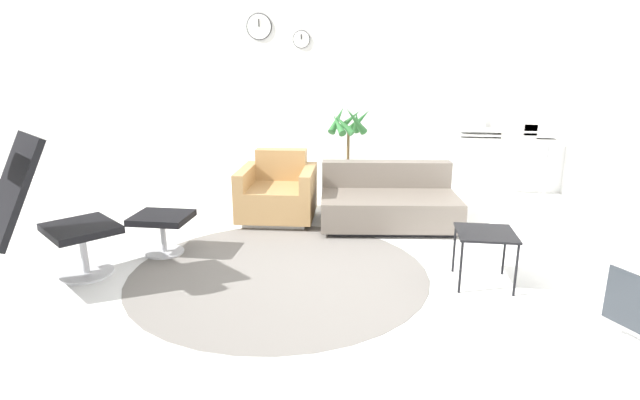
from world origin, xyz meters
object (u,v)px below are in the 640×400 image
Objects in this scene: lounge_chair at (26,193)px; side_table at (486,237)px; ottoman at (162,224)px; shelf_unit at (518,131)px; couch_low at (388,204)px; potted_plant at (348,150)px; armchair_red at (278,195)px.

lounge_chair is 2.91× the size of side_table.
ottoman is 4.58m from shelf_unit.
ottoman is 0.33× the size of couch_low.
potted_plant is at bearing 116.44° from side_table.
lounge_chair reaches higher than potted_plant.
armchair_red is 0.72× the size of potted_plant.
couch_low is (1.25, -0.02, -0.05)m from armchair_red.
armchair_red reaches higher than couch_low.
ottoman is 0.31× the size of shelf_unit.
side_table is 3.04m from shelf_unit.
lounge_chair is at bearing 29.58° from couch_low.
shelf_unit is (2.19, 0.22, 0.25)m from potted_plant.
side_table is at bearing 140.71° from armchair_red.
shelf_unit is at bearing 5.72° from potted_plant.
armchair_red is at bearing -7.46° from couch_low.
armchair_red is 0.53× the size of shelf_unit.
ottoman is 1.46m from armchair_red.
lounge_chair is 2.58m from armchair_red.
potted_plant is at bearing 94.20° from lounge_chair.
ottoman is at bearing -122.98° from potted_plant.
couch_low is 3.46× the size of side_table.
lounge_chair reaches higher than ottoman.
shelf_unit reaches higher than lounge_chair.
potted_plant reaches higher than armchair_red.
potted_plant is at bearing -124.02° from armchair_red.
side_table is 2.97m from potted_plant.
ottoman is 2.40m from couch_low.
ottoman is at bearing 174.48° from side_table.
potted_plant reaches higher than side_table.
couch_low is at bearing 175.91° from armchair_red.
armchair_red is (0.84, 1.20, -0.01)m from ottoman.
lounge_chair reaches higher than armchair_red.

